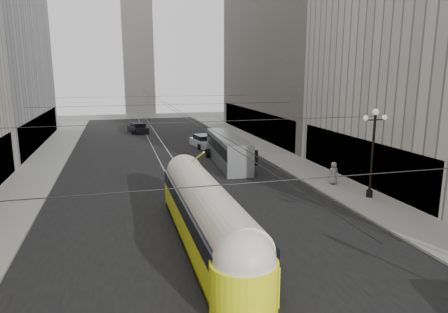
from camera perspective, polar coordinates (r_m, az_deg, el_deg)
road at (r=39.80m, az=-7.80°, el=-1.25°), size 20.00×85.00×0.02m
sidewalk_left at (r=43.54m, az=-24.28°, el=-0.97°), size 4.00×72.00×0.15m
sidewalk_right at (r=46.06m, az=6.59°, el=0.67°), size 4.00×72.00×0.15m
rail_left at (r=39.72m, az=-8.88°, el=-1.31°), size 0.12×85.00×0.04m
rail_right at (r=39.90m, az=-6.74°, el=-1.19°), size 0.12×85.00×0.04m
building_right_far at (r=59.83m, az=10.07°, el=18.75°), size 12.60×32.60×32.60m
distant_tower at (r=86.33m, az=-12.27°, el=15.60°), size 6.00×6.00×31.36m
lamppost_right_mid at (r=30.04m, az=20.49°, el=1.12°), size 1.86×0.44×6.37m
catenary at (r=37.92m, az=-7.68°, el=7.11°), size 25.00×72.00×0.23m
streetcar at (r=21.20m, az=-2.66°, el=-8.07°), size 2.69×16.18×3.54m
city_bus at (r=39.43m, az=0.54°, el=1.10°), size 3.16×11.56×2.90m
sedan_white_far at (r=49.16m, az=-3.01°, el=2.16°), size 2.67×4.98×1.49m
sedan_dark_far at (r=62.30m, az=-12.21°, el=3.96°), size 3.05×5.07×1.49m
pedestrian_sidewalk_right at (r=33.28m, az=15.37°, el=-2.30°), size 0.94×0.65×1.81m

